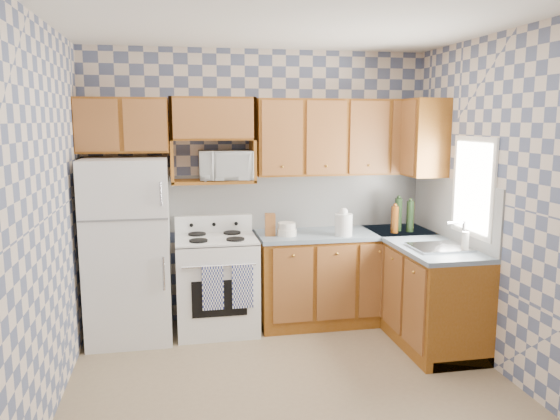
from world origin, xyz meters
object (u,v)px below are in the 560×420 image
(microwave, at_px, (225,165))
(refrigerator, at_px, (128,250))
(stove_body, at_px, (217,285))
(electric_kettle, at_px, (344,225))

(microwave, bearing_deg, refrigerator, -169.50)
(stove_body, height_order, microwave, microwave)
(stove_body, xyz_separation_m, electric_kettle, (1.21, -0.16, 0.58))
(refrigerator, xyz_separation_m, electric_kettle, (2.01, -0.14, 0.19))
(stove_body, relative_size, electric_kettle, 4.24)
(microwave, bearing_deg, stove_body, -128.18)
(refrigerator, xyz_separation_m, stove_body, (0.80, 0.03, -0.39))
(stove_body, bearing_deg, refrigerator, -178.22)
(stove_body, bearing_deg, electric_kettle, -7.68)
(refrigerator, distance_m, stove_body, 0.89)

